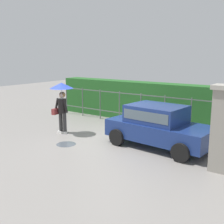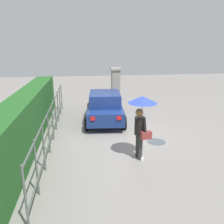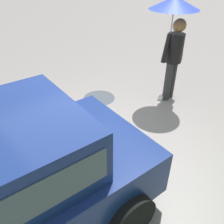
{
  "view_description": "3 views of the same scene",
  "coord_description": "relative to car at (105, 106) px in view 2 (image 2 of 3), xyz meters",
  "views": [
    {
      "loc": [
        6.12,
        -8.29,
        3.21
      ],
      "look_at": [
        0.01,
        0.2,
        1.08
      ],
      "focal_mm": 45.34,
      "sensor_mm": 36.0,
      "label": 1
    },
    {
      "loc": [
        -8.83,
        1.6,
        3.62
      ],
      "look_at": [
        -0.04,
        0.36,
        1.02
      ],
      "focal_mm": 36.06,
      "sensor_mm": 36.0,
      "label": 2
    },
    {
      "loc": [
        1.84,
        2.35,
        2.66
      ],
      "look_at": [
        0.03,
        0.32,
        0.86
      ],
      "focal_mm": 37.05,
      "sensor_mm": 36.0,
      "label": 3
    }
  ],
  "objects": [
    {
      "name": "gate_pillar",
      "position": [
        2.35,
        -0.91,
        0.44
      ],
      "size": [
        0.6,
        0.6,
        2.42
      ],
      "color": "gray",
      "rests_on": "ground"
    },
    {
      "name": "pedestrian",
      "position": [
        -3.97,
        -0.75,
        0.75
      ],
      "size": [
        0.94,
        0.94,
        2.11
      ],
      "rotation": [
        0.0,
        0.0,
        -1.43
      ],
      "color": "#333333",
      "rests_on": "ground"
    },
    {
      "name": "puddle_near",
      "position": [
        -2.83,
        -1.72,
        -0.8
      ],
      "size": [
        0.72,
        0.72,
        0.0
      ],
      "primitive_type": "cylinder",
      "color": "#4C545B",
      "rests_on": "ground"
    },
    {
      "name": "car",
      "position": [
        0.0,
        0.0,
        0.0
      ],
      "size": [
        3.85,
        2.12,
        1.48
      ],
      "rotation": [
        0.0,
        0.0,
        -0.08
      ],
      "color": "navy",
      "rests_on": "ground"
    },
    {
      "name": "fence_section",
      "position": [
        -2.04,
        2.29,
        0.02
      ],
      "size": [
        9.46,
        0.05,
        1.5
      ],
      "color": "#59605B",
      "rests_on": "ground"
    },
    {
      "name": "hedge_row",
      "position": [
        -2.04,
        3.22,
        0.15
      ],
      "size": [
        10.41,
        0.9,
        1.9
      ],
      "primitive_type": "cube",
      "color": "#235B23",
      "rests_on": "ground"
    },
    {
      "name": "ground_plane",
      "position": [
        -1.83,
        -0.45,
        -0.8
      ],
      "size": [
        40.0,
        40.0,
        0.0
      ],
      "primitive_type": "plane",
      "color": "gray"
    }
  ]
}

